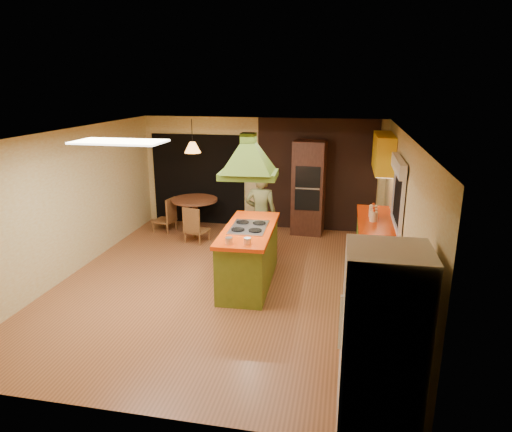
% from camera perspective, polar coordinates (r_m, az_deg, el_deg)
% --- Properties ---
extents(ground, '(6.50, 6.50, 0.00)m').
position_cam_1_polar(ground, '(7.78, -3.78, -8.31)').
color(ground, '#945530').
rests_on(ground, ground).
extents(room_walls, '(5.50, 6.50, 6.50)m').
position_cam_1_polar(room_walls, '(7.35, -3.96, 0.58)').
color(room_walls, beige).
rests_on(room_walls, ground).
extents(ceiling_plane, '(6.50, 6.50, 0.00)m').
position_cam_1_polar(ceiling_plane, '(7.11, -4.16, 10.32)').
color(ceiling_plane, silver).
rests_on(ceiling_plane, room_walls).
extents(brick_panel, '(2.64, 0.03, 2.50)m').
position_cam_1_polar(brick_panel, '(10.26, 7.57, 5.04)').
color(brick_panel, '#381E14').
rests_on(brick_panel, ground).
extents(nook_opening, '(2.20, 0.03, 2.10)m').
position_cam_1_polar(nook_opening, '(10.82, -7.19, 4.56)').
color(nook_opening, black).
rests_on(nook_opening, ground).
extents(right_counter, '(0.62, 3.05, 0.92)m').
position_cam_1_polar(right_counter, '(7.94, 14.72, -4.69)').
color(right_counter, olive).
rests_on(right_counter, ground).
extents(upper_cabinets, '(0.34, 1.40, 0.70)m').
position_cam_1_polar(upper_cabinets, '(9.14, 15.64, 7.64)').
color(upper_cabinets, yellow).
rests_on(upper_cabinets, room_walls).
extents(window_right, '(0.12, 1.35, 1.06)m').
position_cam_1_polar(window_right, '(7.41, 17.43, 4.16)').
color(window_right, black).
rests_on(window_right, room_walls).
extents(fluor_panel, '(1.20, 0.60, 0.03)m').
position_cam_1_polar(fluor_panel, '(6.40, -16.73, 8.88)').
color(fluor_panel, white).
rests_on(fluor_panel, ceiling_plane).
extents(kitchen_island, '(0.85, 1.98, 0.99)m').
position_cam_1_polar(kitchen_island, '(7.57, -0.89, -4.94)').
color(kitchen_island, olive).
rests_on(kitchen_island, ground).
extents(range_hood, '(0.92, 0.69, 0.78)m').
position_cam_1_polar(range_hood, '(7.12, -0.96, 8.40)').
color(range_hood, '#4B681A').
rests_on(range_hood, ceiling_plane).
extents(man, '(0.62, 0.43, 1.65)m').
position_cam_1_polar(man, '(8.71, 0.60, 0.24)').
color(man, '#4E4E29').
rests_on(man, ground).
extents(refrigerator, '(0.77, 0.73, 1.84)m').
position_cam_1_polar(refrigerator, '(4.59, 15.51, -14.76)').
color(refrigerator, white).
rests_on(refrigerator, ground).
extents(wall_oven, '(0.71, 0.64, 2.05)m').
position_cam_1_polar(wall_oven, '(10.04, 6.59, 3.52)').
color(wall_oven, '#472316').
rests_on(wall_oven, ground).
extents(dining_table, '(1.02, 1.02, 0.76)m').
position_cam_1_polar(dining_table, '(10.26, -7.64, 0.93)').
color(dining_table, brown).
rests_on(dining_table, ground).
extents(chair_left, '(0.49, 0.49, 0.78)m').
position_cam_1_polar(chair_left, '(10.46, -11.42, 0.21)').
color(chair_left, brown).
rests_on(chair_left, ground).
extents(chair_near, '(0.52, 0.52, 0.78)m').
position_cam_1_polar(chair_near, '(9.64, -7.42, -1.00)').
color(chair_near, brown).
rests_on(chair_near, ground).
extents(pendant_lamp, '(0.39, 0.39, 0.23)m').
position_cam_1_polar(pendant_lamp, '(9.99, -7.93, 8.50)').
color(pendant_lamp, '#FF9E3F').
rests_on(pendant_lamp, ceiling_plane).
extents(canister_large, '(0.19, 0.19, 0.21)m').
position_cam_1_polar(canister_large, '(8.44, 14.41, 0.61)').
color(canister_large, '#F2E8C3').
rests_on(canister_large, right_counter).
extents(canister_medium, '(0.16, 0.16, 0.19)m').
position_cam_1_polar(canister_medium, '(8.30, 14.46, 0.26)').
color(canister_medium, beige).
rests_on(canister_medium, right_counter).
extents(canister_small, '(0.16, 0.16, 0.18)m').
position_cam_1_polar(canister_small, '(8.16, 14.50, -0.05)').
color(canister_small, beige).
rests_on(canister_small, right_counter).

